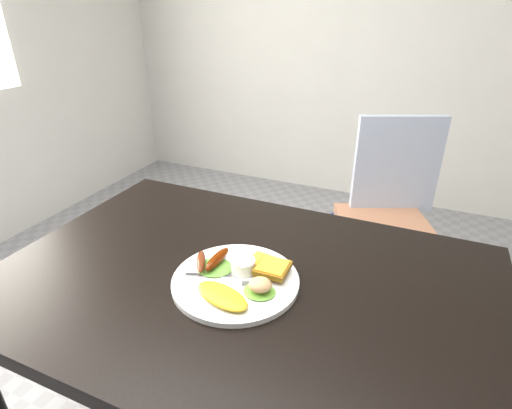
{
  "coord_description": "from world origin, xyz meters",
  "views": [
    {
      "loc": [
        0.34,
        -0.71,
        1.34
      ],
      "look_at": [
        -0.01,
        0.09,
        0.9
      ],
      "focal_mm": 28.0,
      "sensor_mm": 36.0,
      "label": 1
    }
  ],
  "objects": [
    {
      "name": "toast_b",
      "position": [
        0.07,
        0.02,
        0.78
      ],
      "size": [
        0.08,
        0.08,
        0.01
      ],
      "primitive_type": "cube",
      "rotation": [
        0.0,
        0.0,
        0.01
      ],
      "color": "#985919",
      "rests_on": "toast_a"
    },
    {
      "name": "sausage_b",
      "position": [
        -0.07,
        -0.0,
        0.78
      ],
      "size": [
        0.03,
        0.1,
        0.03
      ],
      "primitive_type": "ellipsoid",
      "rotation": [
        0.0,
        0.0,
        -0.04
      ],
      "color": "#5A2701",
      "rests_on": "lettuce_left"
    },
    {
      "name": "room_back_panel",
      "position": [
        0.0,
        2.25,
        1.35
      ],
      "size": [
        4.0,
        0.04,
        2.7
      ],
      "primitive_type": "cube",
      "color": "silver",
      "rests_on": "ground"
    },
    {
      "name": "lettuce_left",
      "position": [
        -0.07,
        -0.02,
        0.77
      ],
      "size": [
        0.1,
        0.09,
        0.01
      ],
      "primitive_type": "ellipsoid",
      "rotation": [
        0.0,
        0.0,
        0.13
      ],
      "color": "#27821D",
      "rests_on": "plate"
    },
    {
      "name": "ramekin",
      "position": [
        -0.0,
        0.0,
        0.78
      ],
      "size": [
        0.07,
        0.07,
        0.03
      ],
      "primitive_type": "cylinder",
      "rotation": [
        0.0,
        0.0,
        -0.13
      ],
      "color": "white",
      "rests_on": "plate"
    },
    {
      "name": "person",
      "position": [
        -0.19,
        0.74,
        0.64
      ],
      "size": [
        0.54,
        0.44,
        1.28
      ],
      "primitive_type": "imported",
      "rotation": [
        0.0,
        0.0,
        2.81
      ],
      "color": "navy",
      "rests_on": "ground"
    },
    {
      "name": "dining_chair",
      "position": [
        0.25,
        0.94,
        0.45
      ],
      "size": [
        0.51,
        0.51,
        0.05
      ],
      "primitive_type": "cube",
      "rotation": [
        0.0,
        0.0,
        0.41
      ],
      "color": "#A96F50",
      "rests_on": "ground"
    },
    {
      "name": "lettuce_right",
      "position": [
        0.06,
        -0.06,
        0.77
      ],
      "size": [
        0.08,
        0.07,
        0.01
      ],
      "primitive_type": "ellipsoid",
      "rotation": [
        0.0,
        0.0,
        0.05
      ],
      "color": "#4B9621",
      "rests_on": "plate"
    },
    {
      "name": "plate",
      "position": [
        -0.01,
        -0.03,
        0.76
      ],
      "size": [
        0.3,
        0.3,
        0.01
      ],
      "primitive_type": "cylinder",
      "color": "white",
      "rests_on": "dining_table"
    },
    {
      "name": "potato_salad",
      "position": [
        0.07,
        -0.06,
        0.79
      ],
      "size": [
        0.07,
        0.06,
        0.03
      ],
      "primitive_type": "ellipsoid",
      "rotation": [
        0.0,
        0.0,
        0.39
      ],
      "color": "beige",
      "rests_on": "lettuce_right"
    },
    {
      "name": "dining_table",
      "position": [
        0.0,
        0.0,
        0.73
      ],
      "size": [
        1.2,
        0.8,
        0.04
      ],
      "primitive_type": "cube",
      "color": "black",
      "rests_on": "ground"
    },
    {
      "name": "toast_a",
      "position": [
        0.04,
        0.03,
        0.77
      ],
      "size": [
        0.09,
        0.09,
        0.01
      ],
      "primitive_type": "cube",
      "rotation": [
        0.0,
        0.0,
        -0.13
      ],
      "color": "#986134",
      "rests_on": "plate"
    },
    {
      "name": "fork",
      "position": [
        -0.06,
        -0.04,
        0.76
      ],
      "size": [
        0.14,
        0.06,
        0.0
      ],
      "primitive_type": "cube",
      "rotation": [
        0.0,
        0.0,
        0.35
      ],
      "color": "#ADAFB7",
      "rests_on": "plate"
    },
    {
      "name": "omelette",
      "position": [
        -0.0,
        -0.11,
        0.77
      ],
      "size": [
        0.15,
        0.1,
        0.02
      ],
      "primitive_type": "ellipsoid",
      "rotation": [
        0.0,
        0.0,
        -0.3
      ],
      "color": "gold",
      "rests_on": "plate"
    },
    {
      "name": "sausage_a",
      "position": [
        -0.1,
        -0.03,
        0.78
      ],
      "size": [
        0.06,
        0.09,
        0.02
      ],
      "primitive_type": "ellipsoid",
      "rotation": [
        0.0,
        0.0,
        0.51
      ],
      "color": "#5B2C0D",
      "rests_on": "lettuce_left"
    }
  ]
}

